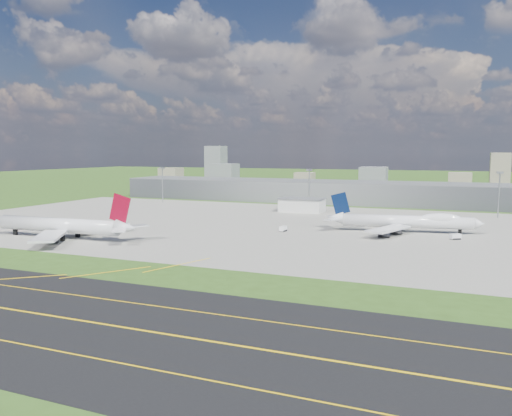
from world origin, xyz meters
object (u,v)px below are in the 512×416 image
at_px(airliner_red_twin, 63,226).
at_px(tug_yellow, 109,228).
at_px(fire_truck, 22,226).
at_px(airliner_blue_quad, 406,222).
at_px(van_white_near, 283,229).
at_px(van_white_far, 455,237).

distance_m(airliner_red_twin, tug_yellow, 27.93).
bearing_deg(tug_yellow, fire_truck, -177.01).
height_order(airliner_blue_quad, fire_truck, airliner_blue_quad).
height_order(fire_truck, van_white_near, fire_truck).
height_order(airliner_blue_quad, tug_yellow, airliner_blue_quad).
bearing_deg(van_white_far, airliner_red_twin, 163.54).
distance_m(airliner_blue_quad, tug_yellow, 139.63).
xyz_separation_m(airliner_red_twin, van_white_far, (154.70, 60.18, -4.18)).
xyz_separation_m(fire_truck, van_white_far, (192.67, 47.16, -0.43)).
bearing_deg(airliner_blue_quad, van_white_near, -168.87).
bearing_deg(van_white_far, fire_truck, 156.04).
distance_m(van_white_near, van_white_far, 74.54).
bearing_deg(tug_yellow, airliner_blue_quad, 1.57).
height_order(airliner_red_twin, airliner_blue_quad, airliner_red_twin).
distance_m(airliner_red_twin, van_white_far, 166.05).
bearing_deg(tug_yellow, airliner_red_twin, -110.26).
height_order(fire_truck, van_white_far, fire_truck).
xyz_separation_m(fire_truck, van_white_near, (118.46, 40.20, -0.41)).
xyz_separation_m(airliner_red_twin, airliner_blue_quad, (133.62, 72.42, -0.35)).
height_order(tug_yellow, van_white_far, van_white_far).
xyz_separation_m(airliner_red_twin, fire_truck, (-37.97, 13.02, -3.75)).
distance_m(airliner_red_twin, fire_truck, 40.32).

